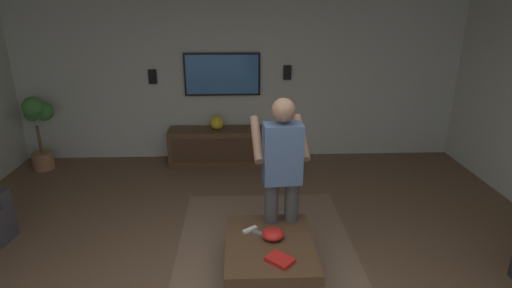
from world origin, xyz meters
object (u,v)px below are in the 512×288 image
at_px(media_console, 224,146).
at_px(tv, 222,74).
at_px(wall_speaker_right, 153,77).
at_px(wall_speaker_left, 287,73).
at_px(person_standing, 282,170).
at_px(book, 280,260).
at_px(vase_round, 217,123).
at_px(bowl, 273,234).
at_px(potted_plant_tall, 39,125).
at_px(remote_black, 275,237).
at_px(coffee_table, 270,252).
at_px(remote_grey, 259,233).
at_px(remote_white, 250,230).

relative_size(media_console, tv, 1.44).
bearing_deg(wall_speaker_right, tv, -90.70).
bearing_deg(wall_speaker_left, person_standing, 172.60).
height_order(book, vase_round, vase_round).
height_order(bowl, wall_speaker_left, wall_speaker_left).
relative_size(tv, wall_speaker_right, 5.36).
xyz_separation_m(person_standing, potted_plant_tall, (2.39, 3.40, -0.24)).
bearing_deg(remote_black, wall_speaker_right, 163.37).
relative_size(remote_black, vase_round, 0.68).
distance_m(remote_black, vase_round, 2.94).
distance_m(tv, book, 3.63).
xyz_separation_m(coffee_table, vase_round, (2.93, 0.61, 0.36)).
distance_m(person_standing, vase_round, 2.65).
distance_m(remote_grey, wall_speaker_left, 3.25).
height_order(remote_black, wall_speaker_right, wall_speaker_right).
xyz_separation_m(remote_white, remote_black, (-0.13, -0.22, 0.00)).
height_order(coffee_table, book, book).
height_order(tv, remote_grey, tv).
distance_m(remote_white, book, 0.54).
relative_size(remote_black, book, 0.68).
xyz_separation_m(remote_white, remote_grey, (-0.07, -0.08, 0.00)).
bearing_deg(bowl, remote_white, 56.29).
bearing_deg(book, coffee_table, -34.46).
relative_size(coffee_table, wall_speaker_left, 4.55).
bearing_deg(remote_grey, tv, -46.81).
distance_m(person_standing, wall_speaker_left, 2.85).
relative_size(book, wall_speaker_right, 1.00).
bearing_deg(remote_grey, vase_round, -44.23).
xyz_separation_m(coffee_table, remote_grey, (0.14, 0.09, 0.12)).
height_order(person_standing, bowl, person_standing).
xyz_separation_m(media_console, bowl, (-2.86, -0.55, 0.17)).
bearing_deg(media_console, remote_grey, 8.66).
bearing_deg(person_standing, wall_speaker_left, -11.87).
xyz_separation_m(wall_speaker_left, wall_speaker_right, (0.00, 2.09, -0.05)).
bearing_deg(potted_plant_tall, wall_speaker_left, -84.05).
xyz_separation_m(person_standing, remote_grey, (-0.26, 0.23, -0.52)).
bearing_deg(wall_speaker_right, media_console, -103.27).
relative_size(media_console, remote_black, 11.33).
distance_m(media_console, wall_speaker_right, 1.53).
bearing_deg(remote_grey, person_standing, -95.99).
height_order(tv, wall_speaker_right, tv).
bearing_deg(remote_white, vase_round, -115.86).
xyz_separation_m(coffee_table, wall_speaker_left, (3.18, -0.50, 1.09)).
bearing_deg(coffee_table, remote_grey, 34.07).
relative_size(tv, book, 5.36).
bearing_deg(remote_white, media_console, -117.82).
height_order(media_console, potted_plant_tall, potted_plant_tall).
height_order(person_standing, wall_speaker_right, person_standing).
distance_m(wall_speaker_left, wall_speaker_right, 2.09).
distance_m(tv, person_standing, 2.88).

